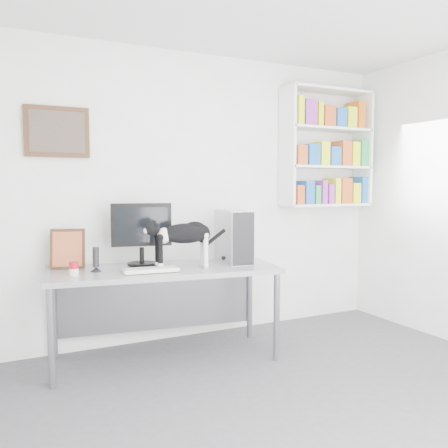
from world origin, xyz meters
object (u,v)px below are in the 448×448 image
object	(u,v)px
soup_can	(74,269)
cat	(184,245)
bookshelf	(327,148)
monitor	(141,234)
leaning_print	(68,248)
keyboard	(151,270)
speaker	(96,259)
pc_tower	(234,236)
desk	(165,314)

from	to	relation	value
soup_can	cat	size ratio (longest dim) A/B	0.16
bookshelf	monitor	world-z (taller)	bookshelf
leaning_print	soup_can	xyz separation A→B (m)	(-0.00, -0.33, -0.12)
cat	keyboard	bearing A→B (deg)	-170.87
cat	speaker	bearing A→B (deg)	166.99
monitor	leaning_print	xyz separation A→B (m)	(-0.59, 0.10, -0.10)
bookshelf	monitor	xyz separation A→B (m)	(-2.07, -0.16, -0.80)
keyboard	soup_can	bearing A→B (deg)	174.08
cat	leaning_print	bearing A→B (deg)	156.15
keyboard	speaker	distance (m)	0.45
pc_tower	cat	world-z (taller)	pc_tower
keyboard	leaning_print	size ratio (longest dim) A/B	1.25
pc_tower	speaker	size ratio (longest dim) A/B	2.26
desk	cat	world-z (taller)	cat
bookshelf	cat	bearing A→B (deg)	-165.52
desk	keyboard	xyz separation A→B (m)	(-0.16, -0.14, 0.40)
desk	cat	xyz separation A→B (m)	(0.14, -0.10, 0.58)
desk	soup_can	distance (m)	0.85
keyboard	speaker	world-z (taller)	speaker
pc_tower	speaker	distance (m)	1.20
speaker	leaning_print	bearing A→B (deg)	145.73
leaning_print	monitor	bearing A→B (deg)	5.93
monitor	soup_can	bearing A→B (deg)	-147.06
speaker	leaning_print	distance (m)	0.30
leaning_print	keyboard	bearing A→B (deg)	-23.00
leaning_print	pc_tower	bearing A→B (deg)	3.55
bookshelf	desk	world-z (taller)	bookshelf
speaker	soup_can	bearing A→B (deg)	-134.49
keyboard	leaning_print	xyz separation A→B (m)	(-0.56, 0.44, 0.15)
bookshelf	keyboard	bearing A→B (deg)	-166.45
pc_tower	soup_can	distance (m)	1.39
monitor	speaker	distance (m)	0.46
speaker	desk	bearing A→B (deg)	9.65
bookshelf	monitor	size ratio (longest dim) A/B	2.29
bookshelf	leaning_print	world-z (taller)	bookshelf
soup_can	keyboard	bearing A→B (deg)	-11.77
leaning_print	cat	xyz separation A→B (m)	(0.86, -0.40, 0.03)
desk	leaning_print	world-z (taller)	leaning_print
monitor	soup_can	xyz separation A→B (m)	(-0.59, -0.23, -0.22)
bookshelf	keyboard	world-z (taller)	bookshelf
bookshelf	pc_tower	bearing A→B (deg)	-164.84
monitor	cat	bearing A→B (deg)	-37.39
bookshelf	soup_can	bearing A→B (deg)	-171.69
desk	leaning_print	distance (m)	0.96
pc_tower	leaning_print	bearing A→B (deg)	174.81
bookshelf	cat	xyz separation A→B (m)	(-1.81, -0.47, -0.88)
desk	leaning_print	xyz separation A→B (m)	(-0.72, 0.31, 0.56)
keyboard	soup_can	distance (m)	0.58
desk	bookshelf	bearing A→B (deg)	18.80
monitor	keyboard	world-z (taller)	monitor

